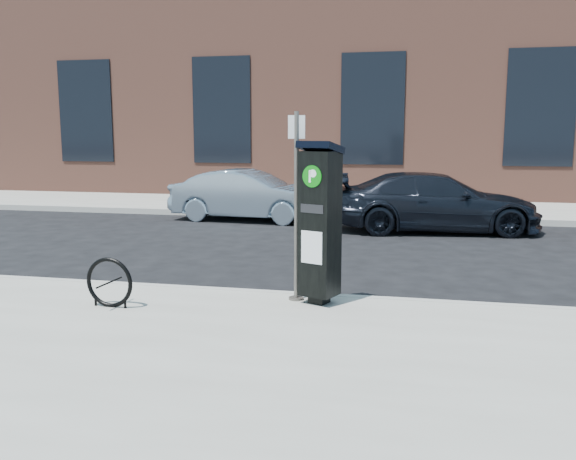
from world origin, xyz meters
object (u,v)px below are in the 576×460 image
(car_silver, at_px, (249,195))
(parking_kiosk, at_px, (320,221))
(sign_pole, at_px, (296,208))
(bike_rack, at_px, (109,283))
(car_dark, at_px, (436,202))

(car_silver, bearing_deg, parking_kiosk, -153.59)
(sign_pole, relative_size, car_silver, 0.60)
(bike_rack, bearing_deg, car_dark, 66.03)
(car_silver, bearing_deg, car_dark, -95.07)
(bike_rack, xyz_separation_m, car_dark, (4.04, 7.75, 0.22))
(parking_kiosk, bearing_deg, car_silver, 133.64)
(car_dark, bearing_deg, car_silver, 73.08)
(parking_kiosk, xyz_separation_m, car_dark, (1.56, 7.03, -0.51))
(bike_rack, relative_size, car_dark, 0.13)
(sign_pole, relative_size, car_dark, 0.51)
(car_silver, xyz_separation_m, car_dark, (4.71, -0.79, 0.02))
(car_silver, height_order, car_dark, car_dark)
(parking_kiosk, relative_size, sign_pole, 0.85)
(parking_kiosk, bearing_deg, car_dark, 99.22)
(sign_pole, bearing_deg, bike_rack, -171.73)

